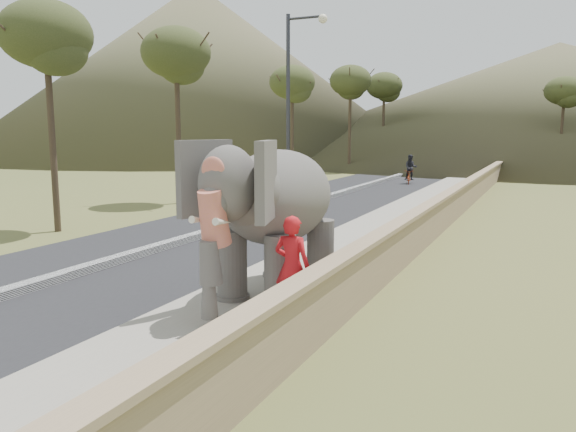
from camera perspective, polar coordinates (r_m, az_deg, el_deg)
The scene contains 12 objects.
ground at distance 10.54m, azimuth -4.42°, elevation -10.22°, with size 160.00×160.00×0.00m, color olive.
road at distance 21.41m, azimuth -2.91°, elevation -0.39°, with size 7.00×120.00×0.03m, color black.
median at distance 21.39m, azimuth -2.91°, elevation -0.14°, with size 0.35×120.00×0.22m, color black.
walkway at distance 19.59m, azimuth 10.12°, elevation -1.20°, with size 3.00×120.00×0.15m, color #9E9687.
parapet at distance 19.16m, azimuth 14.93°, elevation -0.14°, with size 0.30×120.00×1.10m, color tan.
lamppost at distance 23.35m, azimuth 0.71°, elevation 12.34°, with size 1.76×0.36×8.00m.
signboard at distance 22.50m, azimuth 0.21°, elevation 4.24°, with size 0.60×0.08×2.40m.
hill_left at distance 77.15m, azimuth -9.15°, elevation 14.32°, with size 60.00×60.00×22.00m, color brown.
hill_far at distance 78.74m, azimuth 25.57°, elevation 10.55°, with size 80.00×80.00×14.00m, color brown.
elephant_and_man at distance 11.33m, azimuth -0.96°, elevation -0.19°, with size 2.39×4.26×3.04m.
motorcyclist at distance 36.32m, azimuth 12.26°, elevation 4.34°, with size 1.02×1.76×1.86m.
trees at distance 38.10m, azimuth 19.84°, elevation 9.09°, with size 48.28×43.21×9.07m.
Camera 1 is at (4.94, -8.65, 3.43)m, focal length 35.00 mm.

